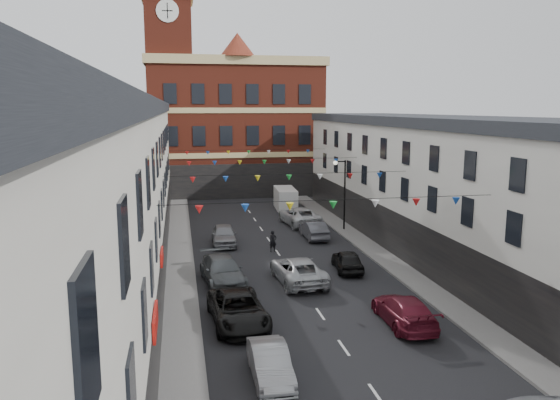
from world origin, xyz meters
TOP-DOWN VIEW (x-y plane):
  - ground at (0.00, 0.00)m, footprint 160.00×160.00m
  - pavement_left at (-6.90, 2.00)m, footprint 1.80×64.00m
  - pavement_right at (6.90, 2.00)m, footprint 1.80×64.00m
  - terrace_left at (-11.78, 1.00)m, footprint 8.40×56.00m
  - terrace_right at (11.78, 1.00)m, footprint 8.40×56.00m
  - civic_building at (0.00, 37.95)m, footprint 20.60×13.30m
  - clock_tower at (-7.50, 35.00)m, footprint 5.60×5.60m
  - distant_hill at (-4.00, 62.00)m, footprint 40.00×14.00m
  - street_lamp at (6.55, 14.00)m, footprint 1.10×0.36m
  - car_left_b at (-3.60, -10.13)m, footprint 1.38×3.97m
  - car_left_c at (-4.22, -4.55)m, footprint 2.84×5.56m
  - car_left_d at (-4.45, 1.82)m, footprint 2.74×5.57m
  - car_left_e at (-3.60, 11.05)m, footprint 1.98×4.58m
  - car_right_c at (3.60, -6.03)m, footprint 2.10×4.93m
  - car_right_d at (3.60, 2.90)m, footprint 2.03×4.11m
  - car_right_e at (3.60, 11.73)m, footprint 1.52×4.33m
  - car_right_f at (3.60, 17.06)m, footprint 3.29×5.99m
  - moving_car at (-0.01, 1.18)m, footprint 2.87×5.64m
  - white_van at (3.80, 24.48)m, footprint 2.20×5.06m
  - pedestrian at (-0.28, 8.37)m, footprint 0.64×0.50m

SIDE VIEW (x-z plane):
  - ground at x=0.00m, z-range 0.00..0.00m
  - pavement_left at x=-6.90m, z-range 0.00..0.15m
  - pavement_right at x=6.90m, z-range 0.00..0.15m
  - car_left_b at x=-3.60m, z-range 0.00..1.31m
  - car_right_d at x=3.60m, z-range 0.00..1.35m
  - car_right_c at x=3.60m, z-range 0.00..1.42m
  - car_right_e at x=3.60m, z-range 0.00..1.43m
  - car_left_c at x=-4.22m, z-range 0.00..1.50m
  - moving_car at x=-0.01m, z-range 0.00..1.53m
  - car_left_e at x=-3.60m, z-range 0.00..1.54m
  - pedestrian at x=-0.28m, z-range 0.00..1.55m
  - car_left_d at x=-4.45m, z-range 0.00..1.56m
  - car_right_f at x=3.60m, z-range 0.00..1.59m
  - white_van at x=3.80m, z-range 0.00..2.19m
  - street_lamp at x=6.55m, z-range 0.90..6.90m
  - terrace_right at x=11.78m, z-range 0.00..9.70m
  - distant_hill at x=-4.00m, z-range 0.00..10.00m
  - terrace_left at x=-11.78m, z-range 0.00..10.70m
  - civic_building at x=0.00m, z-range -1.11..17.39m
  - clock_tower at x=-7.50m, z-range -0.07..29.93m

